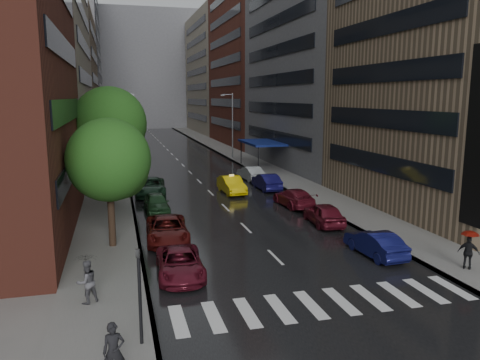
% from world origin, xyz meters
% --- Properties ---
extents(ground, '(220.00, 220.00, 0.00)m').
position_xyz_m(ground, '(0.00, 0.00, 0.00)').
color(ground, gray).
rests_on(ground, ground).
extents(road, '(14.00, 140.00, 0.01)m').
position_xyz_m(road, '(0.00, 50.00, 0.01)').
color(road, black).
rests_on(road, ground).
extents(sidewalk_left, '(4.00, 140.00, 0.15)m').
position_xyz_m(sidewalk_left, '(-9.00, 50.00, 0.07)').
color(sidewalk_left, gray).
rests_on(sidewalk_left, ground).
extents(sidewalk_right, '(4.00, 140.00, 0.15)m').
position_xyz_m(sidewalk_right, '(9.00, 50.00, 0.07)').
color(sidewalk_right, gray).
rests_on(sidewalk_right, ground).
extents(crosswalk, '(13.15, 2.80, 0.01)m').
position_xyz_m(crosswalk, '(0.20, -2.00, 0.01)').
color(crosswalk, silver).
rests_on(crosswalk, ground).
extents(buildings_left, '(8.00, 108.00, 38.00)m').
position_xyz_m(buildings_left, '(-15.00, 58.79, 15.99)').
color(buildings_left, maroon).
rests_on(buildings_left, ground).
extents(buildings_right, '(8.05, 109.10, 36.00)m').
position_xyz_m(buildings_right, '(15.00, 56.70, 15.03)').
color(buildings_right, '#937A5B').
rests_on(buildings_right, ground).
extents(building_far, '(40.00, 14.00, 32.00)m').
position_xyz_m(building_far, '(0.00, 118.00, 16.00)').
color(building_far, slate).
rests_on(building_far, ground).
extents(tree_near, '(4.73, 4.73, 7.53)m').
position_xyz_m(tree_near, '(-8.60, 7.96, 5.15)').
color(tree_near, '#382619').
rests_on(tree_near, ground).
extents(tree_mid, '(5.96, 5.96, 9.51)m').
position_xyz_m(tree_mid, '(-8.60, 20.39, 6.51)').
color(tree_mid, '#382619').
rests_on(tree_mid, ground).
extents(tree_far, '(5.07, 5.07, 8.08)m').
position_xyz_m(tree_far, '(-8.60, 29.20, 5.53)').
color(tree_far, '#382619').
rests_on(tree_far, ground).
extents(taxi, '(1.84, 4.80, 1.56)m').
position_xyz_m(taxi, '(1.81, 21.35, 0.78)').
color(taxi, '#DEBE0B').
rests_on(taxi, ground).
extents(parked_cars_left, '(2.96, 24.91, 1.57)m').
position_xyz_m(parked_cars_left, '(-5.40, 13.21, 0.74)').
color(parked_cars_left, maroon).
rests_on(parked_cars_left, ground).
extents(parked_cars_right, '(2.28, 29.17, 1.54)m').
position_xyz_m(parked_cars_right, '(5.40, 15.54, 0.74)').
color(parked_cars_right, '#0F1148').
rests_on(parked_cars_right, ground).
extents(ped_bag_walker, '(0.70, 0.49, 1.83)m').
position_xyz_m(ped_bag_walker, '(-8.50, -5.55, 1.04)').
color(ped_bag_walker, black).
rests_on(ped_bag_walker, sidewalk_left).
extents(ped_black_umbrella, '(1.13, 1.06, 2.09)m').
position_xyz_m(ped_black_umbrella, '(-9.60, 0.30, 1.38)').
color(ped_black_umbrella, '#4D4D52').
rests_on(ped_black_umbrella, sidewalk_left).
extents(ped_red_umbrella, '(1.00, 0.99, 2.01)m').
position_xyz_m(ped_red_umbrella, '(8.62, -0.48, 1.33)').
color(ped_red_umbrella, black).
rests_on(ped_red_umbrella, sidewalk_right).
extents(traffic_light, '(0.18, 0.15, 3.45)m').
position_xyz_m(traffic_light, '(-7.60, -3.61, 2.23)').
color(traffic_light, black).
rests_on(traffic_light, sidewalk_left).
extents(street_lamp_left, '(1.74, 0.22, 9.00)m').
position_xyz_m(street_lamp_left, '(-7.72, 30.00, 4.89)').
color(street_lamp_left, gray).
rests_on(street_lamp_left, sidewalk_left).
extents(street_lamp_right, '(1.74, 0.22, 9.00)m').
position_xyz_m(street_lamp_right, '(7.72, 45.00, 4.89)').
color(street_lamp_right, gray).
rests_on(street_lamp_right, sidewalk_right).
extents(awning, '(4.00, 8.00, 3.12)m').
position_xyz_m(awning, '(8.98, 35.00, 3.13)').
color(awning, navy).
rests_on(awning, sidewalk_right).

